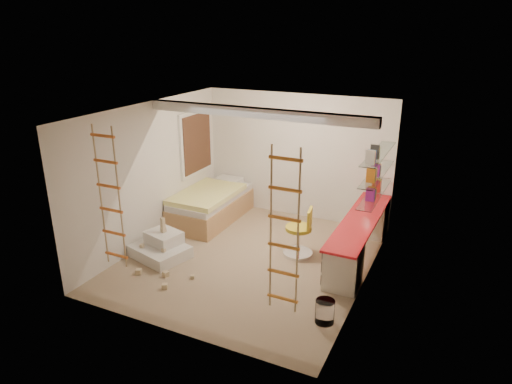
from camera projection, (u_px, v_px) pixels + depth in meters
The scene contains 15 objects.
floor at pixel (249, 259), 8.00m from camera, with size 4.50×4.50×0.00m, color #958360.
ceiling_beam at pixel (256, 113), 7.39m from camera, with size 4.00×0.18×0.16m, color white.
window_frame at pixel (196, 143), 9.54m from camera, with size 0.06×1.15×1.35m, color white.
window_blind at pixel (197, 143), 9.52m from camera, with size 0.02×1.00×1.20m, color #4C2D1E.
rope_ladder_left at pixel (110, 198), 6.54m from camera, with size 0.41×0.04×2.13m, color orange, non-canonical shape.
rope_ladder_right at pixel (284, 233), 5.45m from camera, with size 0.41×0.04×2.13m, color orange, non-canonical shape.
waste_bin at pixel (325, 311), 6.23m from camera, with size 0.27×0.27×0.34m, color white.
desk at pixel (359, 237), 7.90m from camera, with size 0.56×2.80×0.75m.
shelves at pixel (377, 174), 7.69m from camera, with size 0.25×1.80×0.71m.
bed at pixel (211, 205), 9.53m from camera, with size 1.02×2.00×0.69m.
task_lamp at pixel (372, 181), 8.48m from camera, with size 0.14×0.36×0.57m.
swivel_chair at pixel (300, 238), 8.03m from camera, with size 0.62×0.62×0.89m.
play_platform at pixel (161, 247), 8.05m from camera, with size 1.11×0.96×0.42m.
toy_blocks at pixel (163, 250), 7.71m from camera, with size 1.23×1.05×0.69m.
books at pixel (378, 168), 7.66m from camera, with size 0.14×0.64×0.92m.
Camera 1 is at (3.18, -6.37, 3.83)m, focal length 32.00 mm.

